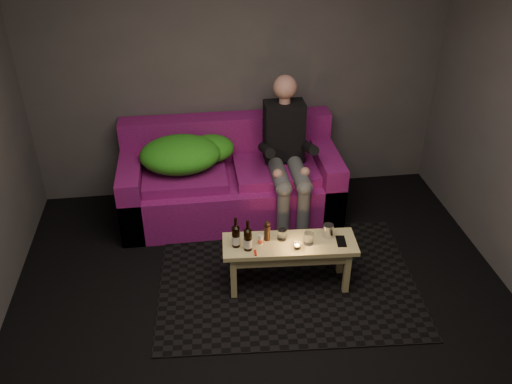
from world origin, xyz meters
TOP-DOWN VIEW (x-y plane):
  - floor at (0.00, 0.00)m, footprint 4.50×4.50m
  - room at (0.00, 0.47)m, footprint 4.50×4.50m
  - rug at (0.22, 0.69)m, footprint 2.20×1.66m
  - sofa at (-0.14, 1.82)m, footprint 2.05×0.92m
  - green_blanket at (-0.55, 1.81)m, footprint 0.90×0.61m
  - person at (0.38, 1.65)m, footprint 0.37×0.85m
  - coffee_table at (0.22, 0.64)m, footprint 1.07×0.40m
  - beer_bottle_a at (-0.20, 0.66)m, footprint 0.07×0.07m
  - beer_bottle_b at (-0.11, 0.60)m, footprint 0.07×0.07m
  - salt_shaker at (-0.01, 0.66)m, footprint 0.04×0.04m
  - pepper_mill at (0.05, 0.70)m, footprint 0.06×0.06m
  - tumbler_back at (0.17, 0.70)m, footprint 0.08×0.08m
  - tealight at (0.27, 0.56)m, footprint 0.06×0.06m
  - tumbler_front at (0.37, 0.61)m, footprint 0.08×0.08m
  - steel_cup at (0.54, 0.68)m, footprint 0.09×0.09m
  - smartphone at (0.63, 0.60)m, footprint 0.09×0.15m
  - red_lighter at (-0.06, 0.54)m, footprint 0.02×0.07m

SIDE VIEW (x-z plane):
  - floor at x=0.00m, z-range 0.00..0.00m
  - rug at x=0.22m, z-range 0.00..0.01m
  - sofa at x=-0.14m, z-range -0.12..0.76m
  - coffee_table at x=0.22m, z-range 0.14..0.57m
  - smartphone at x=0.63m, z-range 0.43..0.44m
  - red_lighter at x=-0.06m, z-range 0.43..0.44m
  - tealight at x=0.27m, z-range 0.43..0.47m
  - salt_shaker at x=-0.01m, z-range 0.43..0.51m
  - tumbler_back at x=0.17m, z-range 0.43..0.52m
  - tumbler_front at x=0.37m, z-range 0.43..0.53m
  - steel_cup at x=0.54m, z-range 0.43..0.54m
  - pepper_mill at x=0.05m, z-range 0.43..0.56m
  - beer_bottle_a at x=-0.20m, z-range 0.40..0.66m
  - beer_bottle_b at x=-0.11m, z-range 0.40..0.66m
  - green_blanket at x=-0.55m, z-range 0.51..0.82m
  - person at x=0.38m, z-range 0.02..1.39m
  - room at x=0.00m, z-range -0.61..3.89m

